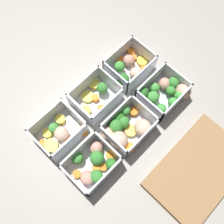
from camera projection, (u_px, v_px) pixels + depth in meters
The scene contains 8 objects.
ground_plane at pixel (112, 115), 0.79m from camera, with size 4.00×4.00×0.00m, color gray.
container_near_left at pixel (129, 67), 0.82m from camera, with size 0.14×0.11×0.07m.
container_near_center at pixel (96, 96), 0.78m from camera, with size 0.13×0.12×0.07m.
container_near_right at pixel (59, 132), 0.75m from camera, with size 0.14×0.12×0.07m.
container_far_left at pixel (165, 93), 0.78m from camera, with size 0.15×0.14×0.07m.
container_far_center at pixel (125, 128), 0.75m from camera, with size 0.15×0.13×0.07m.
container_far_right at pixel (93, 164), 0.71m from camera, with size 0.14×0.11×0.07m.
cutting_board at pixel (198, 170), 0.72m from camera, with size 0.28×0.18×0.02m.
Camera 1 is at (0.19, 0.18, 0.74)m, focal length 42.00 mm.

